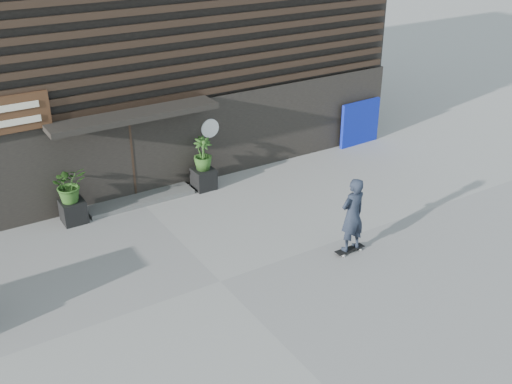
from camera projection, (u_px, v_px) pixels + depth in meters
ground at (220, 281)px, 13.41m from camera, size 80.00×80.00×0.00m
entrance_step at (140, 199)px, 16.88m from camera, size 3.00×0.80×0.12m
planter_pot_left at (73, 211)px, 15.72m from camera, size 0.60×0.60×0.60m
bamboo_left at (69, 184)px, 15.38m from camera, size 0.86×0.75×0.96m
planter_pot_right at (204, 179)px, 17.53m from camera, size 0.60×0.60×0.60m
bamboo_right at (203, 154)px, 17.18m from camera, size 0.54×0.54×0.96m
blue_tarp at (360, 123)px, 20.45m from camera, size 1.61×0.20×1.51m
building at (65, 24)px, 19.23m from camera, size 18.00×11.00×8.00m
skateboarder at (352, 215)px, 14.06m from camera, size 0.78×0.48×1.93m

